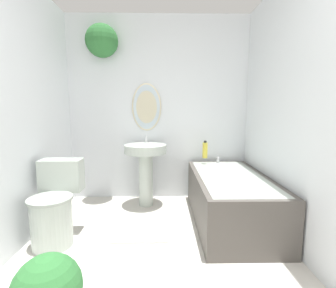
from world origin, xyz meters
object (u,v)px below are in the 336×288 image
object	(u,v)px
shampoo_bottle	(205,150)
toilet	(55,207)
pedestal_sink	(146,162)
bathtub	(230,198)

from	to	relation	value
shampoo_bottle	toilet	bearing A→B (deg)	-148.18
toilet	shampoo_bottle	size ratio (longest dim) A/B	3.29
pedestal_sink	shampoo_bottle	distance (m)	0.77
toilet	shampoo_bottle	bearing A→B (deg)	31.82
toilet	bathtub	xyz separation A→B (m)	(1.69, 0.37, -0.06)
toilet	shampoo_bottle	distance (m)	1.82
pedestal_sink	bathtub	bearing A→B (deg)	-27.10
pedestal_sink	toilet	bearing A→B (deg)	-132.05
bathtub	shampoo_bottle	xyz separation A→B (m)	(-0.18, 0.57, 0.42)
pedestal_sink	bathtub	size ratio (longest dim) A/B	0.60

